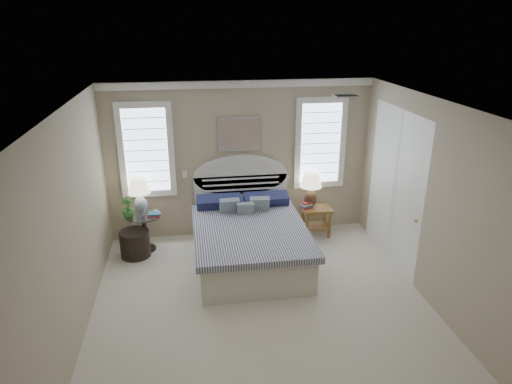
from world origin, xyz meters
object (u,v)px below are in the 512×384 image
object	(u,v)px
bed	(249,238)
side_table_left	(145,229)
lamp_right	(311,186)
floor_pot	(135,244)
lamp_left	(139,192)
nightstand_right	(316,215)

from	to	relation	value
bed	side_table_left	distance (m)	1.75
bed	lamp_right	size ratio (longest dim) A/B	3.65
floor_pot	lamp_left	xyz separation A→B (m)	(0.11, 0.31, 0.77)
nightstand_right	floor_pot	xyz separation A→B (m)	(-3.10, -0.29, -0.17)
bed	lamp_right	bearing A→B (deg)	33.33
bed	lamp_right	xyz separation A→B (m)	(1.20, 0.79, 0.52)
side_table_left	lamp_right	xyz separation A→B (m)	(2.85, 0.20, 0.52)
lamp_left	floor_pot	bearing A→B (deg)	-109.10
lamp_right	floor_pot	bearing A→B (deg)	-172.61
floor_pot	lamp_right	xyz separation A→B (m)	(3.00, 0.39, 0.69)
bed	lamp_right	world-z (taller)	bed
bed	lamp_left	xyz separation A→B (m)	(-1.69, 0.72, 0.61)
nightstand_right	floor_pot	distance (m)	3.12
bed	lamp_left	size ratio (longest dim) A/B	3.84
lamp_right	bed	bearing A→B (deg)	-146.67
side_table_left	bed	bearing A→B (deg)	-19.74
bed	side_table_left	bearing A→B (deg)	160.26
side_table_left	nightstand_right	size ratio (longest dim) A/B	1.19
side_table_left	floor_pot	xyz separation A→B (m)	(-0.15, -0.19, -0.17)
bed	nightstand_right	world-z (taller)	bed
nightstand_right	floor_pot	world-z (taller)	nightstand_right
floor_pot	side_table_left	bearing A→B (deg)	51.41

